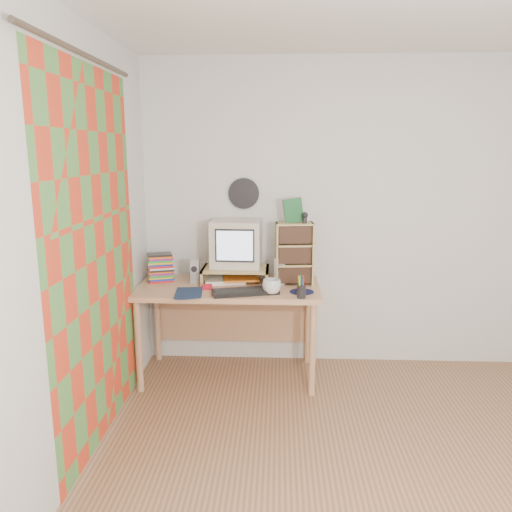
# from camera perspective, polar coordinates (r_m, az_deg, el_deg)

# --- Properties ---
(floor) EXTENTS (3.50, 3.50, 0.00)m
(floor) POSITION_cam_1_polar(r_m,az_deg,el_deg) (3.00, 16.01, -24.86)
(floor) COLOR #9A6E49
(floor) RESTS_ON ground
(back_wall) EXTENTS (3.50, 0.00, 3.50)m
(back_wall) POSITION_cam_1_polar(r_m,az_deg,el_deg) (4.16, 11.55, 4.52)
(back_wall) COLOR silver
(back_wall) RESTS_ON floor
(left_wall) EXTENTS (0.00, 3.50, 3.50)m
(left_wall) POSITION_cam_1_polar(r_m,az_deg,el_deg) (2.63, -22.31, -0.47)
(left_wall) COLOR silver
(left_wall) RESTS_ON floor
(curtain) EXTENTS (0.00, 2.20, 2.20)m
(curtain) POSITION_cam_1_polar(r_m,az_deg,el_deg) (3.07, -17.77, -0.36)
(curtain) COLOR red
(curtain) RESTS_ON left_wall
(wall_disc) EXTENTS (0.25, 0.02, 0.25)m
(wall_disc) POSITION_cam_1_polar(r_m,az_deg,el_deg) (4.08, -1.41, 7.16)
(wall_disc) COLOR black
(wall_disc) RESTS_ON back_wall
(desk) EXTENTS (1.40, 0.70, 0.75)m
(desk) POSITION_cam_1_polar(r_m,az_deg,el_deg) (3.96, -3.09, -5.02)
(desk) COLOR tan
(desk) RESTS_ON floor
(monitor_riser) EXTENTS (0.52, 0.30, 0.12)m
(monitor_riser) POSITION_cam_1_polar(r_m,az_deg,el_deg) (3.93, -2.35, -1.69)
(monitor_riser) COLOR tan
(monitor_riser) RESTS_ON desk
(crt_monitor) EXTENTS (0.40, 0.40, 0.37)m
(crt_monitor) POSITION_cam_1_polar(r_m,az_deg,el_deg) (3.94, -2.26, 1.43)
(crt_monitor) COLOR beige
(crt_monitor) RESTS_ON monitor_riser
(speaker_left) EXTENTS (0.07, 0.07, 0.19)m
(speaker_left) POSITION_cam_1_polar(r_m,az_deg,el_deg) (3.94, -6.99, -1.75)
(speaker_left) COLOR #A6A6AB
(speaker_left) RESTS_ON desk
(speaker_right) EXTENTS (0.09, 0.09, 0.21)m
(speaker_right) POSITION_cam_1_polar(r_m,az_deg,el_deg) (3.88, 2.75, -1.72)
(speaker_right) COLOR #A6A6AB
(speaker_right) RESTS_ON desk
(keyboard) EXTENTS (0.51, 0.28, 0.03)m
(keyboard) POSITION_cam_1_polar(r_m,az_deg,el_deg) (3.64, -1.23, -4.10)
(keyboard) COLOR black
(keyboard) RESTS_ON desk
(dvd_stack) EXTENTS (0.22, 0.19, 0.27)m
(dvd_stack) POSITION_cam_1_polar(r_m,az_deg,el_deg) (4.03, -10.86, -0.98)
(dvd_stack) COLOR brown
(dvd_stack) RESTS_ON desk
(cd_rack) EXTENTS (0.30, 0.18, 0.48)m
(cd_rack) POSITION_cam_1_polar(r_m,az_deg,el_deg) (3.87, 4.37, 0.28)
(cd_rack) COLOR tan
(cd_rack) RESTS_ON desk
(mug) EXTENTS (0.15, 0.15, 0.11)m
(mug) POSITION_cam_1_polar(r_m,az_deg,el_deg) (3.63, 1.81, -3.52)
(mug) COLOR silver
(mug) RESTS_ON desk
(diary) EXTENTS (0.25, 0.20, 0.05)m
(diary) POSITION_cam_1_polar(r_m,az_deg,el_deg) (3.66, -9.20, -4.04)
(diary) COLOR #10203D
(diary) RESTS_ON desk
(mousepad) EXTENTS (0.22, 0.22, 0.00)m
(mousepad) POSITION_cam_1_polar(r_m,az_deg,el_deg) (3.70, 5.25, -4.09)
(mousepad) COLOR black
(mousepad) RESTS_ON desk
(pen_cup) EXTENTS (0.08, 0.08, 0.13)m
(pen_cup) POSITION_cam_1_polar(r_m,az_deg,el_deg) (3.54, 5.21, -3.82)
(pen_cup) COLOR black
(pen_cup) RESTS_ON desk
(papers) EXTENTS (0.35, 0.28, 0.04)m
(papers) POSITION_cam_1_polar(r_m,az_deg,el_deg) (3.97, -2.86, -2.67)
(papers) COLOR white
(papers) RESTS_ON desk
(red_box) EXTENTS (0.07, 0.05, 0.04)m
(red_box) POSITION_cam_1_polar(r_m,az_deg,el_deg) (3.77, -5.59, -3.53)
(red_box) COLOR red
(red_box) RESTS_ON desk
(game_box) EXTENTS (0.15, 0.06, 0.18)m
(game_box) POSITION_cam_1_polar(r_m,az_deg,el_deg) (3.84, 4.28, 5.20)
(game_box) COLOR #19582A
(game_box) RESTS_ON cd_rack
(webcam) EXTENTS (0.05, 0.05, 0.08)m
(webcam) POSITION_cam_1_polar(r_m,az_deg,el_deg) (3.83, 5.59, 4.41)
(webcam) COLOR black
(webcam) RESTS_ON cd_rack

